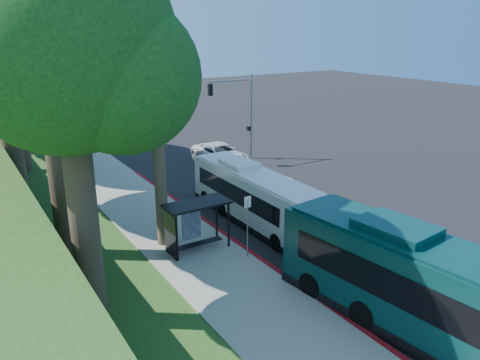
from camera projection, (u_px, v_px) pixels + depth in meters
ground at (276, 205)px, 29.25m from camera, size 140.00×140.00×0.00m
sidewalk at (168, 230)px, 25.51m from camera, size 4.50×70.00×0.12m
red_curb at (243, 247)px, 23.47m from camera, size 0.25×30.00×0.13m
grass_verge at (40, 222)px, 26.62m from camera, size 8.00×70.00×0.06m
bus_shelter at (191, 217)px, 22.69m from camera, size 3.20×1.51×2.55m
stop_sign_pole at (248, 218)px, 21.83m from camera, size 0.35×0.06×3.17m
traffic_signal_pole at (241, 107)px, 37.82m from camera, size 4.10×0.30×7.00m
tree_0 at (42, 12)px, 19.42m from camera, size 8.40×8.00×15.70m
tree_2 at (6, 29)px, 32.74m from camera, size 8.82×8.40×15.12m
tree_6 at (69, 56)px, 14.82m from camera, size 7.56×7.20×13.74m
white_bus at (255, 196)px, 26.22m from camera, size 2.40×10.77×3.20m
teal_bus at (443, 296)px, 15.86m from camera, size 4.13×13.30×3.90m
pickup at (220, 154)px, 37.78m from camera, size 2.73×5.92×1.65m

